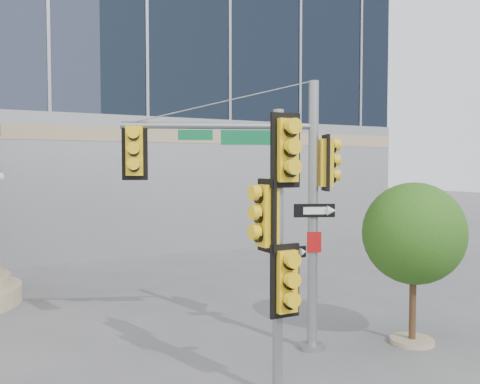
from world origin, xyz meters
TOP-DOWN VIEW (x-y plane):
  - ground at (0.00, 0.00)m, footprint 120.00×120.00m
  - main_signal_pole at (0.03, 1.56)m, footprint 4.13×2.19m
  - secondary_signal_pole at (-1.05, -0.57)m, footprint 0.83×0.64m
  - street_tree at (3.17, 0.36)m, footprint 2.29×2.24m

SIDE VIEW (x-z plane):
  - ground at x=0.00m, z-range 0.00..0.00m
  - street_tree at x=3.17m, z-range 0.56..4.13m
  - secondary_signal_pole at x=-1.05m, z-range 0.43..5.29m
  - main_signal_pole at x=0.03m, z-range 0.68..6.38m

